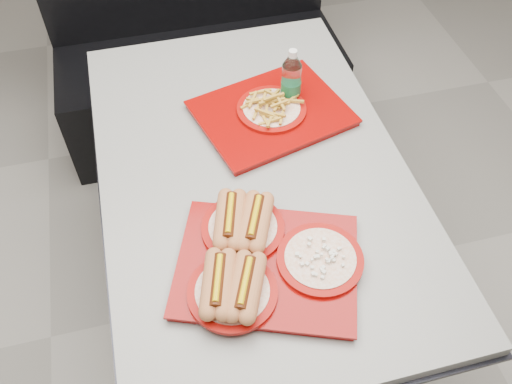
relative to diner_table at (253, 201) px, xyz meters
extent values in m
plane|color=gray|center=(0.00, 0.00, -0.58)|extent=(6.00, 6.00, 0.00)
cylinder|color=black|center=(0.00, 0.00, -0.56)|extent=(0.52, 0.52, 0.05)
cylinder|color=black|center=(0.00, 0.00, -0.20)|extent=(0.11, 0.11, 0.66)
cube|color=black|center=(0.00, 0.00, 0.12)|extent=(0.92, 1.42, 0.01)
cube|color=gray|center=(0.00, 0.00, 0.15)|extent=(0.90, 1.40, 0.04)
cube|color=black|center=(0.00, 1.02, -0.36)|extent=(1.30, 0.55, 0.45)
cube|color=#810503|center=(-0.05, -0.35, 0.17)|extent=(0.54, 0.48, 0.02)
cube|color=#810503|center=(-0.05, -0.35, 0.19)|extent=(0.55, 0.49, 0.01)
cylinder|color=#900904|center=(-0.15, -0.41, 0.20)|extent=(0.22, 0.22, 0.01)
cylinder|color=white|center=(-0.15, -0.41, 0.20)|extent=(0.18, 0.18, 0.00)
cylinder|color=#900904|center=(-0.08, -0.23, 0.20)|extent=(0.22, 0.22, 0.01)
cylinder|color=white|center=(-0.08, -0.23, 0.20)|extent=(0.18, 0.18, 0.00)
cylinder|color=#900904|center=(0.08, -0.38, 0.20)|extent=(0.22, 0.22, 0.01)
cylinder|color=white|center=(0.08, -0.38, 0.20)|extent=(0.18, 0.18, 0.00)
cube|color=#810503|center=(0.11, 0.20, 0.17)|extent=(0.52, 0.45, 0.02)
cube|color=#810503|center=(0.11, 0.20, 0.19)|extent=(0.54, 0.46, 0.01)
cylinder|color=#900904|center=(0.11, 0.20, 0.20)|extent=(0.22, 0.22, 0.01)
cylinder|color=white|center=(0.11, 0.20, 0.20)|extent=(0.18, 0.18, 0.00)
cylinder|color=silver|center=(0.19, 0.25, 0.24)|extent=(0.06, 0.06, 0.15)
cylinder|color=#186339|center=(0.19, 0.25, 0.23)|extent=(0.07, 0.07, 0.04)
cone|color=silver|center=(0.19, 0.25, 0.33)|extent=(0.06, 0.06, 0.03)
cylinder|color=silver|center=(0.19, 0.25, 0.36)|extent=(0.03, 0.03, 0.02)
camera|label=1|loc=(-0.26, -1.06, 1.36)|focal=38.00mm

